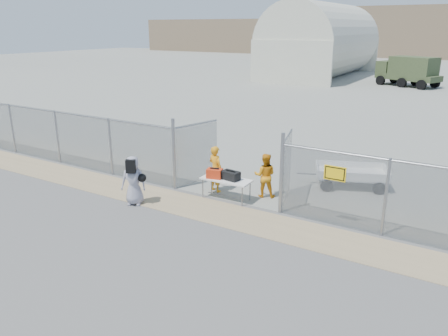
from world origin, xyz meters
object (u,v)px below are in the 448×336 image
Objects in this scene: security_worker_left at (216,169)px; security_worker_right at (265,175)px; visitor at (134,180)px; utility_trailer at (351,176)px; folding_table at (226,189)px.

security_worker_right is (1.67, 0.40, -0.06)m from security_worker_left.
security_worker_right is 0.94× the size of visitor.
utility_trailer is (3.86, 2.89, -0.42)m from security_worker_left.
utility_trailer is at bearing 45.27° from folding_table.
folding_table is 1.36m from security_worker_right.
security_worker_right is 3.33m from utility_trailer.
security_worker_right is at bearing 39.54° from folding_table.
folding_table is at bearing -155.10° from utility_trailer.
security_worker_left is (-0.69, 0.44, 0.45)m from folding_table.
visitor is (-1.62, -2.31, -0.01)m from security_worker_left.
security_worker_right reaches higher than utility_trailer.
utility_trailer is at bearing -153.01° from security_worker_right.
security_worker_left is 1.01× the size of visitor.
folding_table is 0.52× the size of utility_trailer.
security_worker_right is at bearing -150.72° from security_worker_left.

